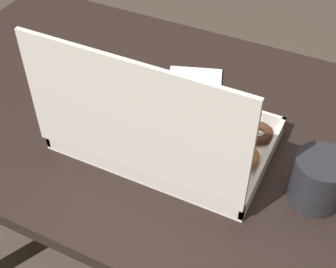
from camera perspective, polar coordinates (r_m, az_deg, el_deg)
dining_table at (r=1.06m, az=-1.09°, el=-1.74°), size 1.20×0.71×0.71m
donut_box at (r=0.88m, az=-0.87°, el=0.36°), size 0.40×0.26×0.27m
coffee_mug at (r=0.84m, az=17.91°, el=-5.25°), size 0.09×0.09×0.09m
paper_napkin at (r=1.09m, az=3.32°, el=6.83°), size 0.14×0.11×0.01m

